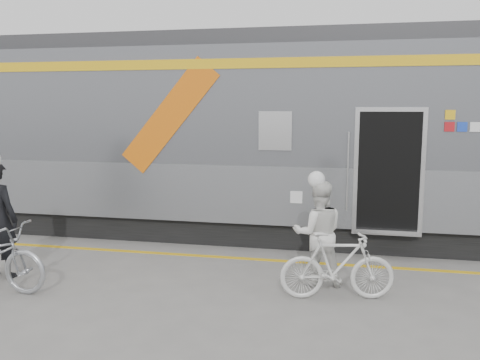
# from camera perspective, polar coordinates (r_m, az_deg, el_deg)

# --- Properties ---
(ground) EXTENTS (90.00, 90.00, 0.00)m
(ground) POSITION_cam_1_polar(r_m,az_deg,el_deg) (7.18, -3.43, -13.78)
(ground) COLOR slate
(ground) RESTS_ON ground
(train) EXTENTS (24.00, 3.17, 4.10)m
(train) POSITION_cam_1_polar(r_m,az_deg,el_deg) (10.72, 4.05, 4.89)
(train) COLOR black
(train) RESTS_ON ground
(safety_strip) EXTENTS (24.00, 0.12, 0.01)m
(safety_strip) POSITION_cam_1_polar(r_m,az_deg,el_deg) (9.15, 0.15, -8.78)
(safety_strip) COLOR gold
(safety_strip) RESTS_ON ground
(woman) EXTENTS (0.88, 0.74, 1.60)m
(woman) POSITION_cam_1_polar(r_m,az_deg,el_deg) (7.78, 8.79, -5.93)
(woman) COLOR silver
(woman) RESTS_ON ground
(bicycle_right) EXTENTS (1.67, 0.75, 0.97)m
(bicycle_right) POSITION_cam_1_polar(r_m,az_deg,el_deg) (7.33, 10.87, -9.44)
(bicycle_right) COLOR silver
(bicycle_right) RESTS_ON ground
(helmet_woman) EXTENTS (0.26, 0.26, 0.26)m
(helmet_woman) POSITION_cam_1_polar(r_m,az_deg,el_deg) (7.60, 8.94, 0.85)
(helmet_woman) COLOR white
(helmet_woman) RESTS_ON woman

